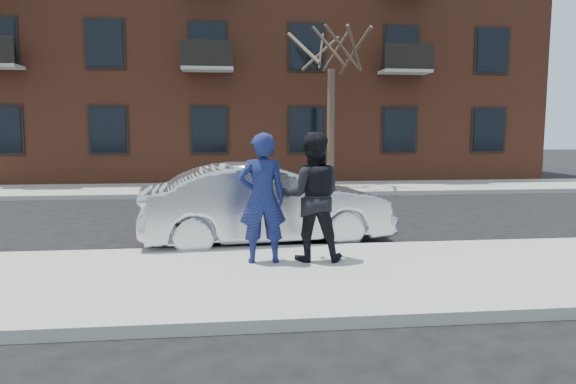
{
  "coord_description": "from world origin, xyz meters",
  "views": [
    {
      "loc": [
        0.9,
        -7.27,
        2.16
      ],
      "look_at": [
        1.76,
        0.4,
        1.24
      ],
      "focal_mm": 32.0,
      "sensor_mm": 36.0,
      "label": 1
    }
  ],
  "objects": [
    {
      "name": "man_hoodie",
      "position": [
        1.37,
        0.45,
        1.14
      ],
      "size": [
        0.73,
        0.53,
        1.99
      ],
      "rotation": [
        0.0,
        0.0,
        3.16
      ],
      "color": "navy",
      "rests_on": "near_sidewalk"
    },
    {
      "name": "far_sidewalk",
      "position": [
        0.0,
        11.25,
        0.07
      ],
      "size": [
        50.0,
        3.5,
        0.15
      ],
      "primitive_type": "cube",
      "color": "#9C9993",
      "rests_on": "ground"
    },
    {
      "name": "far_curb",
      "position": [
        0.0,
        9.45,
        0.07
      ],
      "size": [
        50.0,
        0.1,
        0.15
      ],
      "primitive_type": "cube",
      "color": "#999691",
      "rests_on": "ground"
    },
    {
      "name": "ground",
      "position": [
        0.0,
        0.0,
        0.0
      ],
      "size": [
        100.0,
        100.0,
        0.0
      ],
      "primitive_type": "plane",
      "color": "black",
      "rests_on": "ground"
    },
    {
      "name": "near_curb",
      "position": [
        0.0,
        1.55,
        0.07
      ],
      "size": [
        50.0,
        0.1,
        0.15
      ],
      "primitive_type": "cube",
      "color": "#999691",
      "rests_on": "ground"
    },
    {
      "name": "near_sidewalk",
      "position": [
        0.0,
        -0.25,
        0.07
      ],
      "size": [
        50.0,
        3.5,
        0.15
      ],
      "primitive_type": "cube",
      "color": "#9C9993",
      "rests_on": "ground"
    },
    {
      "name": "silver_sedan",
      "position": [
        1.56,
        2.34,
        0.77
      ],
      "size": [
        4.87,
        2.26,
        1.55
      ],
      "primitive_type": "imported",
      "rotation": [
        0.0,
        0.0,
        1.71
      ],
      "color": "#B7BABF",
      "rests_on": "ground"
    },
    {
      "name": "man_peacoat",
      "position": [
        2.15,
        0.52,
        1.15
      ],
      "size": [
        1.05,
        0.86,
        1.99
      ],
      "rotation": [
        0.0,
        0.0,
        3.03
      ],
      "color": "black",
      "rests_on": "near_sidewalk"
    },
    {
      "name": "apartment_building",
      "position": [
        2.0,
        18.0,
        6.16
      ],
      "size": [
        24.3,
        10.3,
        12.3
      ],
      "color": "brown",
      "rests_on": "ground"
    },
    {
      "name": "street_tree",
      "position": [
        4.5,
        11.0,
        5.52
      ],
      "size": [
        3.6,
        3.6,
        6.8
      ],
      "color": "#3C2F23",
      "rests_on": "far_sidewalk"
    }
  ]
}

